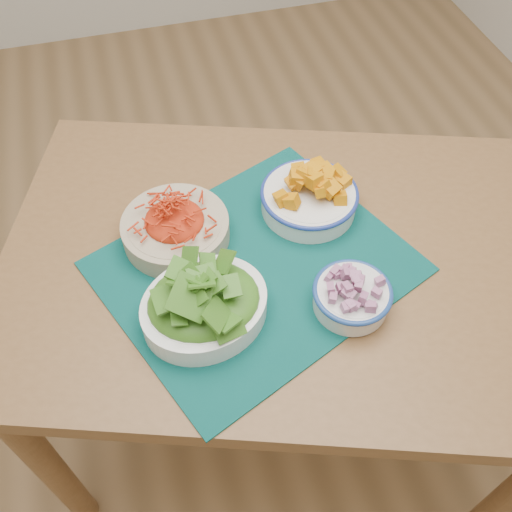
{
  "coord_description": "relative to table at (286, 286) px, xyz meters",
  "views": [
    {
      "loc": [
        -0.12,
        -0.84,
        1.61
      ],
      "look_at": [
        0.05,
        -0.21,
        0.78
      ],
      "focal_mm": 40.0,
      "sensor_mm": 36.0,
      "label": 1
    }
  ],
  "objects": [
    {
      "name": "ground",
      "position": [
        -0.12,
        0.2,
        -0.64
      ],
      "size": [
        4.0,
        4.0,
        0.0
      ],
      "primitive_type": "plane",
      "color": "#A47C4F",
      "rests_on": "ground"
    },
    {
      "name": "lettuce_bowl",
      "position": [
        -0.18,
        -0.1,
        0.17
      ],
      "size": [
        0.27,
        0.24,
        0.11
      ],
      "rotation": [
        0.0,
        0.0,
        0.28
      ],
      "color": "white",
      "rests_on": "placemat"
    },
    {
      "name": "squash_bowl",
      "position": [
        0.07,
        0.1,
        0.16
      ],
      "size": [
        0.24,
        0.24,
        0.1
      ],
      "rotation": [
        0.0,
        0.0,
        0.29
      ],
      "color": "white",
      "rests_on": "placemat"
    },
    {
      "name": "carrot_bowl",
      "position": [
        -0.2,
        0.09,
        0.15
      ],
      "size": [
        0.26,
        0.26,
        0.08
      ],
      "rotation": [
        0.0,
        0.0,
        0.32
      ],
      "color": "tan",
      "rests_on": "placemat"
    },
    {
      "name": "onion_bowl",
      "position": [
        0.07,
        -0.14,
        0.15
      ],
      "size": [
        0.15,
        0.15,
        0.07
      ],
      "rotation": [
        0.0,
        0.0,
        -0.19
      ],
      "color": "silver",
      "rests_on": "placemat"
    },
    {
      "name": "placemat",
      "position": [
        -0.07,
        -0.01,
        0.11
      ],
      "size": [
        0.66,
        0.61,
        0.0
      ],
      "primitive_type": "cube",
      "rotation": [
        0.0,
        0.0,
        0.39
      ],
      "color": "#022F2D",
      "rests_on": "table"
    },
    {
      "name": "table",
      "position": [
        0.0,
        0.0,
        0.0
      ],
      "size": [
        1.29,
        1.06,
        0.75
      ],
      "rotation": [
        0.0,
        0.0,
        -0.34
      ],
      "color": "brown",
      "rests_on": "ground"
    }
  ]
}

